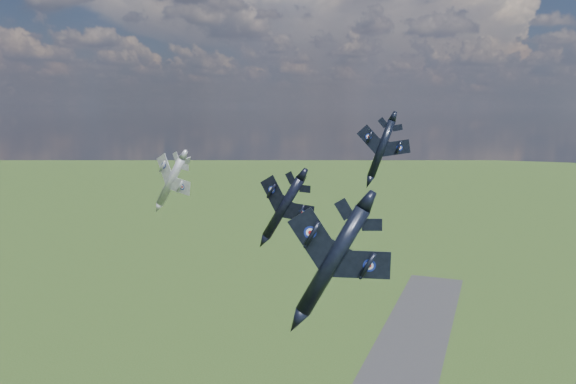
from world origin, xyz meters
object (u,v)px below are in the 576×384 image
at_px(jet_left_silver, 171,181).
at_px(jet_high_navy, 381,149).
at_px(jet_lead_navy, 283,208).
at_px(jet_right_navy, 333,261).

bearing_deg(jet_left_silver, jet_high_navy, 43.37).
height_order(jet_lead_navy, jet_right_navy, jet_right_navy).
bearing_deg(jet_lead_navy, jet_right_navy, -56.04).
distance_m(jet_high_navy, jet_left_silver, 34.69).
distance_m(jet_right_navy, jet_left_silver, 44.97).
bearing_deg(jet_right_navy, jet_left_silver, 125.26).
bearing_deg(jet_lead_navy, jet_left_silver, -158.11).
bearing_deg(jet_right_navy, jet_lead_navy, 102.16).
height_order(jet_lead_navy, jet_left_silver, jet_left_silver).
xyz_separation_m(jet_right_navy, jet_high_navy, (-4.50, 43.54, 7.17)).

